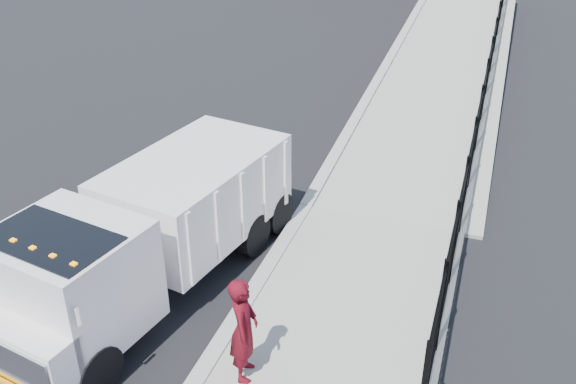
% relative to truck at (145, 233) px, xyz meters
% --- Properties ---
extents(ground, '(120.00, 120.00, 0.00)m').
position_rel_truck_xyz_m(ground, '(1.90, 0.04, -1.38)').
color(ground, black).
rests_on(ground, ground).
extents(curb, '(0.30, 12.00, 0.16)m').
position_rel_truck_xyz_m(curb, '(1.90, -1.96, -1.30)').
color(curb, '#ADAAA3').
rests_on(curb, ground).
extents(ramp, '(3.95, 24.06, 3.19)m').
position_rel_truck_xyz_m(ramp, '(4.02, 16.04, -1.38)').
color(ramp, '#9E998E').
rests_on(ramp, ground).
extents(iron_fence, '(0.10, 28.00, 1.80)m').
position_rel_truck_xyz_m(iron_fence, '(5.45, 12.04, -0.48)').
color(iron_fence, black).
rests_on(iron_fence, ground).
extents(truck, '(3.55, 7.44, 2.45)m').
position_rel_truck_xyz_m(truck, '(0.00, 0.00, 0.00)').
color(truck, black).
rests_on(truck, ground).
extents(worker, '(0.60, 0.77, 1.86)m').
position_rel_truck_xyz_m(worker, '(2.59, -1.54, -0.33)').
color(worker, '#570913').
rests_on(worker, sidewalk).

